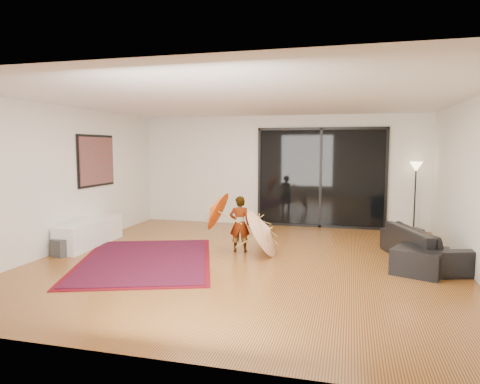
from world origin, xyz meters
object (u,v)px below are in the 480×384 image
(ottoman, at_px, (419,261))
(sofa, at_px, (425,245))
(child, at_px, (240,224))
(media_console, at_px, (90,233))

(ottoman, bearing_deg, sofa, 75.10)
(child, bearing_deg, media_console, -6.40)
(sofa, bearing_deg, ottoman, 146.64)
(sofa, bearing_deg, child, 73.61)
(media_console, height_order, sofa, sofa)
(ottoman, relative_size, child, 0.67)
(ottoman, bearing_deg, media_console, 176.23)
(sofa, bearing_deg, media_console, 74.82)
(media_console, height_order, ottoman, media_console)
(sofa, xyz_separation_m, child, (-3.21, -0.12, 0.23))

